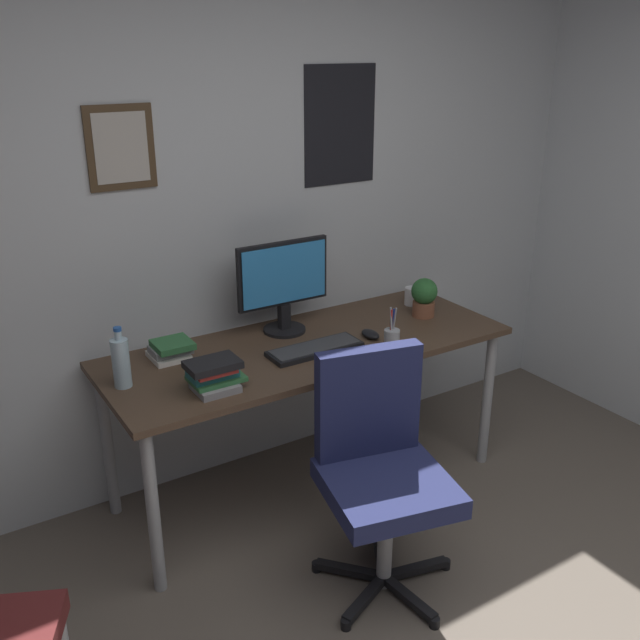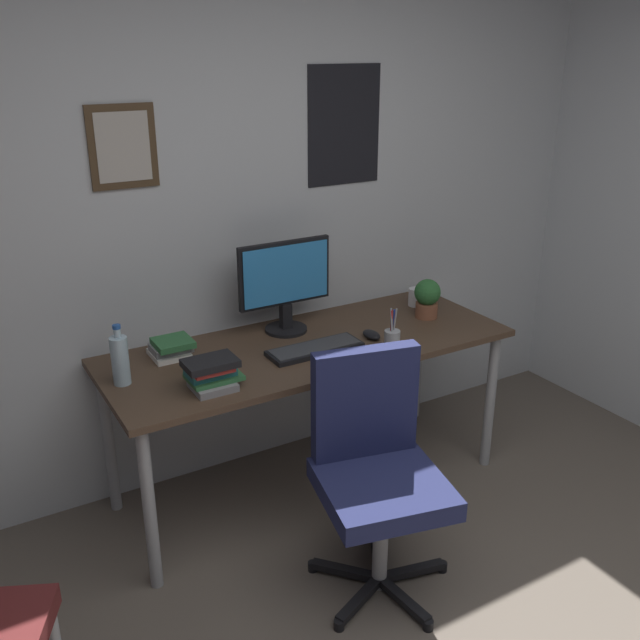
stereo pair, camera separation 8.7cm
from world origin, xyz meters
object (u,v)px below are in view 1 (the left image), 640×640
object	(u,v)px
keyboard	(315,349)
pen_cup	(392,338)
monitor	(283,283)
computer_mouse	(370,334)
water_bottle	(121,362)
coffee_mug_near	(412,296)
office_chair	(379,461)
potted_plant	(424,296)
book_stack_left	(214,374)
book_stack_right	(171,350)

from	to	relation	value
keyboard	pen_cup	size ratio (longest dim) A/B	2.15
monitor	computer_mouse	xyz separation A→B (m)	(0.30, -0.29, -0.22)
computer_mouse	water_bottle	bearing A→B (deg)	173.92
coffee_mug_near	office_chair	bearing A→B (deg)	-134.52
monitor	keyboard	xyz separation A→B (m)	(-0.00, -0.28, -0.23)
potted_plant	pen_cup	distance (m)	0.47
office_chair	pen_cup	world-z (taller)	pen_cup
potted_plant	computer_mouse	bearing A→B (deg)	-167.01
monitor	potted_plant	size ratio (longest dim) A/B	2.36
keyboard	book_stack_left	bearing A→B (deg)	-169.19
pen_cup	book_stack_left	bearing A→B (deg)	175.62
water_bottle	book_stack_left	world-z (taller)	water_bottle
keyboard	book_stack_right	distance (m)	0.63
keyboard	potted_plant	xyz separation A→B (m)	(0.69, 0.09, 0.09)
office_chair	computer_mouse	distance (m)	0.73
water_bottle	book_stack_right	size ratio (longest dim) A/B	1.41
office_chair	monitor	world-z (taller)	monitor
office_chair	computer_mouse	bearing A→B (deg)	57.41
potted_plant	pen_cup	xyz separation A→B (m)	(-0.39, -0.25, -0.05)
computer_mouse	monitor	bearing A→B (deg)	136.06
potted_plant	book_stack_right	bearing A→B (deg)	171.72
computer_mouse	coffee_mug_near	distance (m)	0.51
potted_plant	book_stack_left	xyz separation A→B (m)	(-1.22, -0.19, -0.04)
coffee_mug_near	potted_plant	xyz separation A→B (m)	(-0.06, -0.16, 0.06)
computer_mouse	coffee_mug_near	world-z (taller)	coffee_mug_near
water_bottle	pen_cup	distance (m)	1.16
office_chair	book_stack_left	xyz separation A→B (m)	(-0.46, 0.48, 0.29)
keyboard	potted_plant	size ratio (longest dim) A/B	2.21
monitor	potted_plant	bearing A→B (deg)	-15.95
keyboard	water_bottle	world-z (taller)	water_bottle
keyboard	potted_plant	distance (m)	0.70
pen_cup	book_stack_right	size ratio (longest dim) A/B	1.11
computer_mouse	book_stack_left	bearing A→B (deg)	-173.29
pen_cup	book_stack_right	xyz separation A→B (m)	(-0.86, 0.43, -0.01)
water_bottle	book_stack_right	distance (m)	0.31
keyboard	computer_mouse	distance (m)	0.30
computer_mouse	book_stack_left	xyz separation A→B (m)	(-0.83, -0.10, 0.05)
keyboard	pen_cup	distance (m)	0.34
keyboard	computer_mouse	bearing A→B (deg)	-0.64
potted_plant	pen_cup	size ratio (longest dim) A/B	0.98
book_stack_left	book_stack_right	distance (m)	0.37
monitor	book_stack_right	size ratio (longest dim) A/B	2.56
computer_mouse	potted_plant	world-z (taller)	potted_plant
keyboard	coffee_mug_near	xyz separation A→B (m)	(0.75, 0.25, 0.03)
office_chair	water_bottle	size ratio (longest dim) A/B	3.76
book_stack_left	book_stack_right	bearing A→B (deg)	95.79
office_chair	computer_mouse	size ratio (longest dim) A/B	8.64
office_chair	potted_plant	size ratio (longest dim) A/B	4.87
water_bottle	potted_plant	bearing A→B (deg)	-1.13
office_chair	keyboard	world-z (taller)	office_chair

